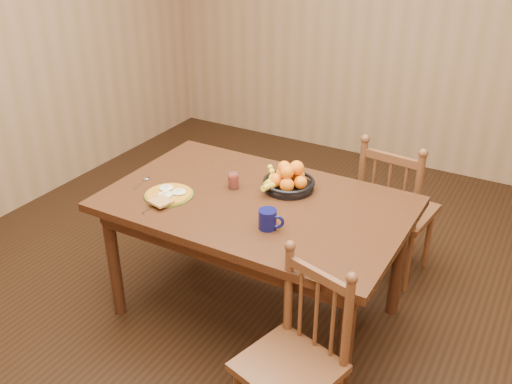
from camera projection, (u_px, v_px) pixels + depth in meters
The scene contains 10 objects.
room at pixel (256, 92), 2.76m from camera, with size 4.52×5.02×2.72m.
dining_table at pixel (256, 214), 3.08m from camera, with size 1.60×1.00×0.75m.
chair_far at pixel (394, 210), 3.54m from camera, with size 0.47×0.45×0.94m.
chair_near at pixel (295, 360), 2.45m from camera, with size 0.48×0.47×0.87m.
breakfast_plate at pixel (169, 194), 3.07m from camera, with size 0.26×0.30×0.04m.
fork at pixel (155, 205), 2.99m from camera, with size 0.04×0.18×0.00m.
spoon at pixel (144, 180), 3.25m from camera, with size 0.05×0.16×0.01m.
coffee_mug at pixel (268, 219), 2.77m from camera, with size 0.13×0.09×0.10m.
juice_glass at pixel (234, 181), 3.15m from camera, with size 0.06×0.06×0.09m.
fruit_bowl at pixel (288, 180), 3.14m from camera, with size 0.32×0.32×0.17m.
Camera 1 is at (1.32, -2.32, 2.21)m, focal length 40.00 mm.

